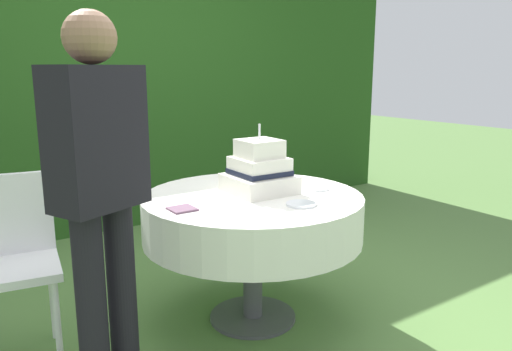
# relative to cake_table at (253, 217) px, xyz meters

# --- Properties ---
(ground_plane) EXTENTS (20.00, 20.00, 0.00)m
(ground_plane) POSITION_rel_cake_table_xyz_m (0.00, 0.00, -0.60)
(ground_plane) COLOR #547A3D
(foliage_hedge) EXTENTS (6.15, 0.53, 2.46)m
(foliage_hedge) POSITION_rel_cake_table_xyz_m (0.00, 2.26, 0.63)
(foliage_hedge) COLOR #234C19
(foliage_hedge) RESTS_ON ground_plane
(cake_table) EXTENTS (1.19, 1.19, 0.72)m
(cake_table) POSITION_rel_cake_table_xyz_m (0.00, 0.00, 0.00)
(cake_table) COLOR #4C4C51
(cake_table) RESTS_ON ground_plane
(wedding_cake) EXTENTS (0.35, 0.34, 0.38)m
(wedding_cake) POSITION_rel_cake_table_xyz_m (0.07, 0.03, 0.24)
(wedding_cake) COLOR white
(wedding_cake) RESTS_ON cake_table
(serving_plate_near) EXTENTS (0.11, 0.11, 0.01)m
(serving_plate_near) POSITION_rel_cake_table_xyz_m (0.37, -0.12, 0.13)
(serving_plate_near) COLOR white
(serving_plate_near) RESTS_ON cake_table
(serving_plate_far) EXTENTS (0.15, 0.15, 0.01)m
(serving_plate_far) POSITION_rel_cake_table_xyz_m (0.08, -0.31, 0.13)
(serving_plate_far) COLOR white
(serving_plate_far) RESTS_ON cake_table
(napkin_stack) EXTENTS (0.12, 0.12, 0.01)m
(napkin_stack) POSITION_rel_cake_table_xyz_m (-0.44, -0.05, 0.13)
(napkin_stack) COLOR #6B4C60
(napkin_stack) RESTS_ON cake_table
(garden_chair) EXTENTS (0.46, 0.46, 0.89)m
(garden_chair) POSITION_rel_cake_table_xyz_m (-1.14, 0.36, -0.06)
(garden_chair) COLOR white
(garden_chair) RESTS_ON ground_plane
(standing_person) EXTENTS (0.41, 0.32, 1.60)m
(standing_person) POSITION_rel_cake_table_xyz_m (-0.89, -0.24, 0.33)
(standing_person) COLOR black
(standing_person) RESTS_ON ground_plane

